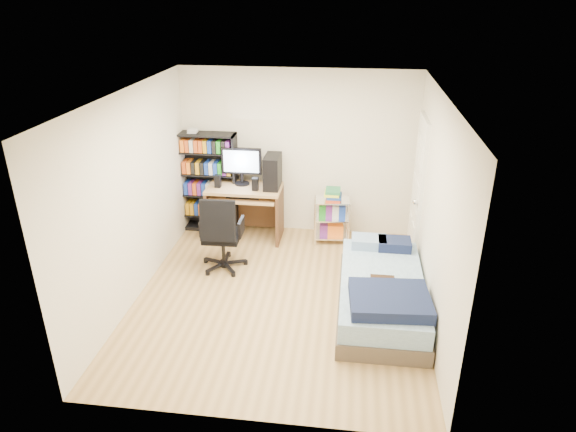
# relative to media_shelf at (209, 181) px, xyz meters

# --- Properties ---
(room) EXTENTS (3.58, 4.08, 2.58)m
(room) POSITION_rel_media_shelf_xyz_m (1.35, -1.84, 0.45)
(room) COLOR tan
(room) RESTS_ON ground
(media_shelf) EXTENTS (0.87, 0.29, 1.62)m
(media_shelf) POSITION_rel_media_shelf_xyz_m (0.00, 0.00, 0.00)
(media_shelf) COLOR black
(media_shelf) RESTS_ON room
(computer_desk) EXTENTS (1.10, 0.64, 1.38)m
(computer_desk) POSITION_rel_media_shelf_xyz_m (0.71, -0.18, -0.05)
(computer_desk) COLOR tan
(computer_desk) RESTS_ON room
(office_chair) EXTENTS (0.65, 0.65, 1.07)m
(office_chair) POSITION_rel_media_shelf_xyz_m (0.49, -1.23, -0.46)
(office_chair) COLOR black
(office_chair) RESTS_ON room
(wire_cart) EXTENTS (0.55, 0.42, 0.83)m
(wire_cart) POSITION_rel_media_shelf_xyz_m (1.91, -0.20, -0.25)
(wire_cart) COLOR white
(wire_cart) RESTS_ON room
(bed) EXTENTS (0.99, 1.98, 0.56)m
(bed) POSITION_rel_media_shelf_xyz_m (2.59, -1.97, -0.55)
(bed) COLOR #4F433B
(bed) RESTS_ON room
(door) EXTENTS (0.12, 0.80, 2.00)m
(door) POSITION_rel_media_shelf_xyz_m (3.08, -0.49, 0.20)
(door) COLOR white
(door) RESTS_ON room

